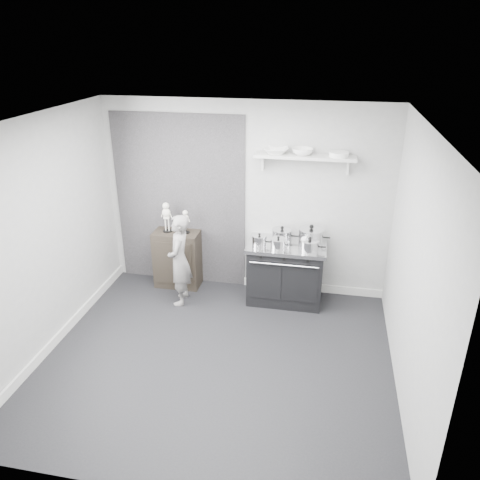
% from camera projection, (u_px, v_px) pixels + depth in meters
% --- Properties ---
extents(ground, '(4.00, 4.00, 0.00)m').
position_uv_depth(ground, '(217.00, 358.00, 5.44)').
color(ground, black).
rests_on(ground, ground).
extents(room_shell, '(4.02, 3.62, 2.71)m').
position_uv_depth(room_shell, '(209.00, 222.00, 4.93)').
color(room_shell, '#A0A09E').
rests_on(room_shell, ground).
extents(wall_shelf, '(1.30, 0.26, 0.24)m').
position_uv_depth(wall_shelf, '(305.00, 157.00, 5.99)').
color(wall_shelf, silver).
rests_on(wall_shelf, room_shell).
extents(stove, '(1.07, 0.67, 0.86)m').
position_uv_depth(stove, '(286.00, 272.00, 6.48)').
color(stove, black).
rests_on(stove, ground).
extents(side_cabinet, '(0.65, 0.38, 0.85)m').
position_uv_depth(side_cabinet, '(178.00, 259.00, 6.89)').
color(side_cabinet, black).
rests_on(side_cabinet, ground).
extents(child, '(0.36, 0.50, 1.29)m').
position_uv_depth(child, '(179.00, 260.00, 6.34)').
color(child, gray).
rests_on(child, ground).
extents(pot_front_left, '(0.28, 0.20, 0.18)m').
position_uv_depth(pot_front_left, '(259.00, 241.00, 6.24)').
color(pot_front_left, silver).
rests_on(pot_front_left, stove).
extents(pot_back_left, '(0.37, 0.28, 0.20)m').
position_uv_depth(pot_back_left, '(282.00, 235.00, 6.41)').
color(pot_back_left, silver).
rests_on(pot_back_left, stove).
extents(pot_back_right, '(0.43, 0.34, 0.27)m').
position_uv_depth(pot_back_right, '(311.00, 236.00, 6.30)').
color(pot_back_right, silver).
rests_on(pot_back_right, stove).
extents(pot_front_right, '(0.34, 0.25, 0.20)m').
position_uv_depth(pot_front_right, '(309.00, 245.00, 6.09)').
color(pot_front_right, silver).
rests_on(pot_front_right, stove).
extents(pot_front_center, '(0.29, 0.21, 0.17)m').
position_uv_depth(pot_front_center, '(278.00, 244.00, 6.16)').
color(pot_front_center, silver).
rests_on(pot_front_center, stove).
extents(skeleton_full, '(0.14, 0.09, 0.51)m').
position_uv_depth(skeleton_full, '(166.00, 215.00, 6.63)').
color(skeleton_full, white).
rests_on(skeleton_full, side_cabinet).
extents(skeleton_torso, '(0.11, 0.07, 0.39)m').
position_uv_depth(skeleton_torso, '(186.00, 220.00, 6.61)').
color(skeleton_torso, white).
rests_on(skeleton_torso, side_cabinet).
extents(bowl_large, '(0.32, 0.32, 0.08)m').
position_uv_depth(bowl_large, '(276.00, 151.00, 6.02)').
color(bowl_large, white).
rests_on(bowl_large, wall_shelf).
extents(bowl_small, '(0.27, 0.27, 0.08)m').
position_uv_depth(bowl_small, '(302.00, 152.00, 5.96)').
color(bowl_small, white).
rests_on(bowl_small, wall_shelf).
extents(plate_stack, '(0.25, 0.25, 0.06)m').
position_uv_depth(plate_stack, '(339.00, 154.00, 5.89)').
color(plate_stack, white).
rests_on(plate_stack, wall_shelf).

